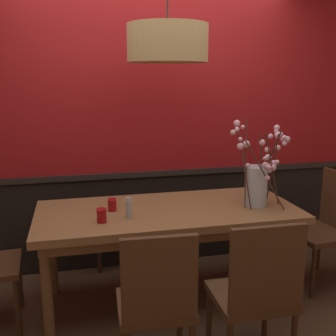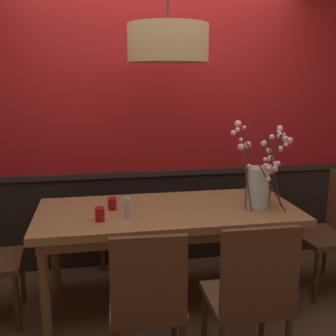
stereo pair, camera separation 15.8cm
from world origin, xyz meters
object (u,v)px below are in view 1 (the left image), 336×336
at_px(candle_holder_nearer_center, 102,215).
at_px(candle_holder_nearer_edge, 112,205).
at_px(dining_table, 168,219).
at_px(chair_head_east_end, 327,223).
at_px(chair_near_side_right, 257,290).
at_px(condiment_bottle, 129,208).
at_px(pendant_lamp, 168,44).
at_px(vase_with_blossoms, 258,180).
at_px(chair_far_side_left, 112,207).
at_px(chair_near_side_left, 157,301).

bearing_deg(candle_holder_nearer_center, candle_holder_nearer_edge, 67.75).
relative_size(dining_table, chair_head_east_end, 2.01).
bearing_deg(chair_near_side_right, dining_table, 110.66).
bearing_deg(candle_holder_nearer_edge, condiment_bottle, -61.62).
bearing_deg(condiment_bottle, candle_holder_nearer_edge, 118.38).
height_order(chair_head_east_end, candle_holder_nearer_center, chair_head_east_end).
relative_size(condiment_bottle, pendant_lamp, 0.16).
height_order(vase_with_blossoms, candle_holder_nearer_edge, vase_with_blossoms).
distance_m(chair_far_side_left, candle_holder_nearer_edge, 0.88).
distance_m(dining_table, chair_far_side_left, 0.95).
xyz_separation_m(candle_holder_nearer_edge, pendant_lamp, (0.42, 0.01, 1.14)).
relative_size(dining_table, candle_holder_nearer_center, 19.89).
height_order(chair_far_side_left, candle_holder_nearer_center, chair_far_side_left).
xyz_separation_m(vase_with_blossoms, condiment_bottle, (-1.00, -0.07, -0.13)).
xyz_separation_m(chair_head_east_end, candle_holder_nearer_center, (-1.88, -0.19, 0.29)).
height_order(chair_far_side_left, condiment_bottle, chair_far_side_left).
relative_size(chair_near_side_right, vase_with_blossoms, 1.45).
bearing_deg(candle_holder_nearer_edge, vase_with_blossoms, -5.96).
relative_size(dining_table, condiment_bottle, 13.17).
bearing_deg(condiment_bottle, candle_holder_nearer_center, -166.08).
relative_size(chair_near_side_right, condiment_bottle, 6.53).
xyz_separation_m(chair_far_side_left, pendant_lamp, (0.35, -0.82, 1.43)).
relative_size(dining_table, candle_holder_nearer_edge, 20.92).
xyz_separation_m(chair_near_side_left, chair_head_east_end, (1.64, 0.86, -0.00)).
relative_size(chair_near_side_right, pendant_lamp, 1.04).
distance_m(vase_with_blossoms, candle_holder_nearer_center, 1.20).
xyz_separation_m(candle_holder_nearer_edge, condiment_bottle, (0.10, -0.18, 0.02)).
bearing_deg(chair_near_side_left, chair_far_side_left, 92.52).
distance_m(vase_with_blossoms, pendant_lamp, 1.21).
height_order(dining_table, candle_holder_nearer_center, candle_holder_nearer_center).
bearing_deg(vase_with_blossoms, chair_far_side_left, 137.41).
xyz_separation_m(chair_near_side_right, vase_with_blossoms, (0.36, 0.79, 0.44)).
height_order(chair_head_east_end, vase_with_blossoms, vase_with_blossoms).
distance_m(chair_near_side_right, candle_holder_nearer_edge, 1.20).
height_order(chair_far_side_left, chair_head_east_end, chair_head_east_end).
xyz_separation_m(chair_head_east_end, condiment_bottle, (-1.69, -0.14, 0.31)).
bearing_deg(chair_far_side_left, chair_near_side_right, -68.96).
distance_m(chair_far_side_left, condiment_bottle, 1.06).
xyz_separation_m(chair_near_side_left, candle_holder_nearer_center, (-0.24, 0.67, 0.28)).
height_order(chair_far_side_left, pendant_lamp, pendant_lamp).
bearing_deg(chair_head_east_end, candle_holder_nearer_edge, 178.85).
bearing_deg(pendant_lamp, candle_holder_nearer_edge, -178.39).
bearing_deg(chair_near_side_left, chair_head_east_end, 27.68).
bearing_deg(dining_table, chair_head_east_end, 0.24).
bearing_deg(dining_table, chair_near_side_right, -69.34).
bearing_deg(condiment_bottle, vase_with_blossoms, 3.79).
xyz_separation_m(chair_near_side_left, pendant_lamp, (0.27, 0.91, 1.42)).
xyz_separation_m(dining_table, chair_near_side_left, (-0.27, -0.86, -0.15)).
bearing_deg(chair_far_side_left, candle_holder_nearer_center, -98.81).
height_order(dining_table, chair_head_east_end, chair_head_east_end).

